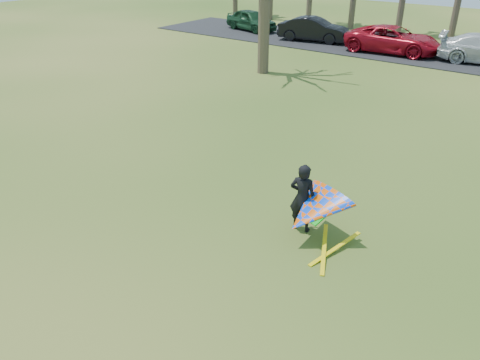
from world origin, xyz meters
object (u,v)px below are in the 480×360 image
Objects in this scene: car_2 at (393,39)px; car_0 at (251,20)px; car_1 at (314,29)px; kite_flyer at (312,209)px.

car_0 is at bearing 80.89° from car_2.
car_2 reaches higher than car_0.
kite_flyer is at bearing -162.50° from car_1.
car_0 is 12.14m from car_2.
car_2 is (12.09, -1.15, 0.04)m from car_0.
car_0 is 1.96× the size of kite_flyer.
car_1 is 2.11× the size of kite_flyer.
car_1 reaches higher than car_0.
kite_flyer reaches higher than car_1.
kite_flyer is (18.10, -22.99, 0.00)m from car_0.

